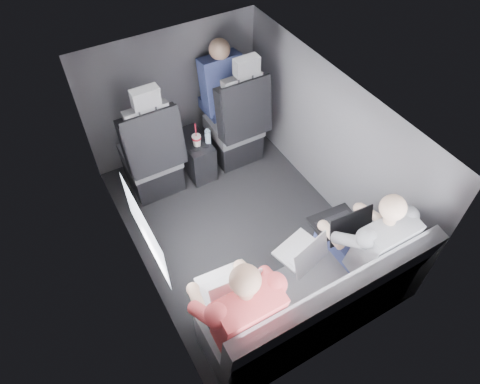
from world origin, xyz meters
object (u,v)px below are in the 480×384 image
soda_cup (197,140)px  center_console (196,155)px  passenger_rear_right (365,242)px  front_seat_right (237,127)px  passenger_rear_left (236,309)px  rear_bench (312,304)px  water_bottle (208,137)px  passenger_front_right (221,85)px  laptop_black (340,224)px  front_seat_left (152,158)px  laptop_white (230,288)px  laptop_silver (303,252)px

soda_cup → center_console: bearing=83.2°
center_console → passenger_rear_right: (0.49, -1.85, 0.42)m
front_seat_right → passenger_rear_left: (-1.02, -1.81, 0.23)m
rear_bench → water_bottle: rear_bench is taller
soda_cup → passenger_front_right: 0.60m
center_console → rear_bench: 1.94m
front_seat_right → water_bottle: bearing=-169.6°
soda_cup → laptop_black: bearing=-74.1°
front_seat_left → front_seat_right: size_ratio=1.00×
center_console → rear_bench: (-0.00, -1.94, 0.11)m
front_seat_right → passenger_rear_left: size_ratio=1.03×
laptop_white → laptop_black: bearing=3.6°
center_console → laptop_silver: bearing=-88.4°
front_seat_left → soda_cup: 0.45m
front_seat_right → soda_cup: front_seat_right is taller
center_console → passenger_front_right: size_ratio=0.60×
laptop_silver → passenger_front_right: (0.38, 1.92, 0.12)m
laptop_silver → passenger_rear_left: 0.64m
front_seat_right → passenger_rear_right: size_ratio=1.06×
laptop_black → passenger_rear_left: passenger_rear_left is taller
rear_bench → laptop_silver: size_ratio=4.35×
passenger_rear_right → center_console: bearing=104.8°
laptop_silver → front_seat_left: bearing=106.7°
rear_bench → laptop_black: bearing=35.2°
soda_cup → passenger_rear_left: passenger_rear_left is taller
center_console → passenger_front_right: passenger_front_right is taller
soda_cup → passenger_rear_right: passenger_rear_right is taller
rear_bench → front_seat_right: bearing=76.7°
front_seat_right → soda_cup: size_ratio=4.77×
front_seat_left → laptop_white: 1.68m
water_bottle → laptop_silver: size_ratio=0.45×
laptop_silver → passenger_rear_right: 0.47m
water_bottle → passenger_rear_right: bearing=-77.4°
front_seat_right → center_console: front_seat_right is taller
front_seat_left → passenger_rear_left: (-0.12, -1.81, 0.23)m
center_console → passenger_rear_left: size_ratio=0.39×
water_bottle → laptop_white: bearing=-111.7°
soda_cup → passenger_front_right: passenger_front_right is taller
center_console → soda_cup: soda_cup is taller
laptop_white → water_bottle: bearing=68.3°
passenger_rear_left → passenger_rear_right: passenger_rear_left is taller
center_console → laptop_black: 1.75m
front_seat_right → passenger_front_right: bearing=95.8°
rear_bench → front_seat_left: bearing=103.3°
center_console → passenger_rear_right: bearing=-75.2°
center_console → laptop_silver: size_ratio=1.31×
front_seat_left → laptop_white: (-0.08, -1.66, 0.24)m
laptop_white → laptop_silver: laptop_white is taller
front_seat_left → laptop_black: front_seat_left is taller
front_seat_right → laptop_silver: size_ratio=3.44×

